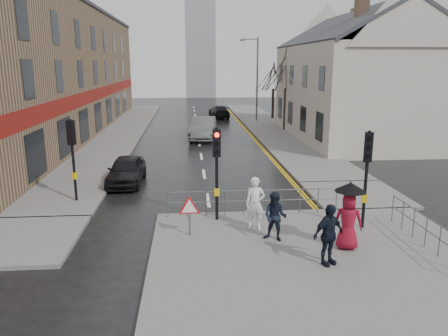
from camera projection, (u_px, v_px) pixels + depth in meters
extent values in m
plane|color=black|center=(212.00, 225.00, 15.80)|extent=(120.00, 120.00, 0.00)
cube|color=#605E5B|center=(322.00, 263.00, 12.63)|extent=(10.00, 9.00, 0.14)
cube|color=#605E5B|center=(122.00, 130.00, 37.55)|extent=(4.00, 44.00, 0.14)
cube|color=#605E5B|center=(267.00, 125.00, 40.53)|extent=(4.00, 40.00, 0.14)
cube|color=#605E5B|center=(355.00, 195.00, 19.21)|extent=(4.00, 4.20, 0.14)
cube|color=#605E5B|center=(16.00, 240.00, 14.30)|extent=(4.00, 4.20, 0.14)
cube|color=#86664D|center=(47.00, 72.00, 34.98)|extent=(8.00, 42.00, 10.00)
cube|color=#B9AFA1|center=(355.00, 93.00, 33.38)|extent=(9.00, 16.00, 7.00)
cube|color=#86664D|center=(362.00, 7.00, 28.05)|extent=(0.70, 0.90, 1.80)
cube|color=#86664D|center=(356.00, 20.00, 36.02)|extent=(0.70, 0.90, 1.80)
cube|color=gray|center=(200.00, 43.00, 73.88)|extent=(5.00, 5.00, 18.00)
cylinder|color=black|center=(217.00, 174.00, 15.58)|extent=(0.11, 0.11, 3.40)
cube|color=black|center=(217.00, 143.00, 15.31)|extent=(0.28, 0.22, 1.00)
cylinder|color=#FF0C07|center=(217.00, 135.00, 15.10)|extent=(0.16, 0.04, 0.16)
cylinder|color=black|center=(217.00, 143.00, 15.18)|extent=(0.16, 0.04, 0.16)
cylinder|color=black|center=(217.00, 152.00, 15.25)|extent=(0.16, 0.04, 0.16)
cube|color=gold|center=(217.00, 192.00, 15.73)|extent=(0.18, 0.14, 0.28)
cylinder|color=black|center=(366.00, 180.00, 14.82)|extent=(0.11, 0.11, 3.40)
cube|color=black|center=(368.00, 147.00, 14.55)|extent=(0.34, 0.30, 1.00)
cylinder|color=black|center=(369.00, 139.00, 14.35)|extent=(0.16, 0.09, 0.16)
cylinder|color=black|center=(369.00, 148.00, 14.42)|extent=(0.16, 0.09, 0.16)
cylinder|color=black|center=(368.00, 157.00, 14.49)|extent=(0.16, 0.09, 0.16)
cube|color=gold|center=(364.00, 198.00, 14.97)|extent=(0.22, 0.19, 0.28)
cylinder|color=black|center=(73.00, 160.00, 17.84)|extent=(0.11, 0.11, 3.40)
cube|color=black|center=(71.00, 133.00, 17.57)|extent=(0.34, 0.30, 1.00)
cylinder|color=black|center=(72.00, 125.00, 17.63)|extent=(0.16, 0.09, 0.16)
cylinder|color=black|center=(73.00, 132.00, 17.70)|extent=(0.16, 0.09, 0.16)
cylinder|color=black|center=(74.00, 139.00, 17.77)|extent=(0.16, 0.09, 0.16)
cube|color=gold|center=(75.00, 176.00, 17.99)|extent=(0.22, 0.19, 0.28)
cylinder|color=#595B5E|center=(168.00, 204.00, 16.10)|extent=(0.04, 0.04, 1.00)
cylinder|color=#595B5E|center=(354.00, 199.00, 16.67)|extent=(0.04, 0.04, 1.00)
cylinder|color=#595B5E|center=(263.00, 190.00, 16.28)|extent=(7.10, 0.04, 0.04)
cylinder|color=#595B5E|center=(263.00, 201.00, 16.38)|extent=(7.10, 0.04, 0.04)
cylinder|color=#595B5E|center=(393.00, 208.00, 15.69)|extent=(0.04, 0.04, 1.00)
cylinder|color=#595B5E|center=(428.00, 218.00, 13.40)|extent=(0.04, 4.50, 0.04)
cylinder|color=#595B5E|center=(426.00, 230.00, 13.50)|extent=(0.04, 4.50, 0.04)
cylinder|color=#595B5E|center=(190.00, 223.00, 14.44)|extent=(0.06, 0.06, 0.85)
cylinder|color=red|center=(189.00, 208.00, 14.32)|extent=(0.80, 0.03, 0.80)
cylinder|color=white|center=(189.00, 208.00, 14.30)|extent=(0.60, 0.03, 0.60)
cylinder|color=#595B5E|center=(257.00, 80.00, 42.44)|extent=(0.16, 0.16, 8.00)
cylinder|color=#595B5E|center=(251.00, 39.00, 41.49)|extent=(1.40, 0.10, 0.10)
cube|color=#595B5E|center=(242.00, 40.00, 41.45)|extent=(0.50, 0.25, 0.18)
cylinder|color=#2E1E19|center=(285.00, 109.00, 37.27)|extent=(0.26, 0.26, 3.50)
cylinder|color=#2E1E19|center=(273.00, 104.00, 45.12)|extent=(0.26, 0.26, 3.00)
imported|color=silver|center=(255.00, 203.00, 14.91)|extent=(0.74, 0.56, 1.82)
imported|color=black|center=(275.00, 217.00, 13.93)|extent=(0.97, 0.90, 1.59)
imported|color=maroon|center=(348.00, 221.00, 13.28)|extent=(1.01, 0.82, 1.77)
cylinder|color=black|center=(348.00, 218.00, 13.26)|extent=(0.02, 0.02, 1.97)
cone|color=black|center=(351.00, 187.00, 13.02)|extent=(0.96, 0.96, 0.28)
imported|color=black|center=(328.00, 235.00, 12.23)|extent=(1.13, 0.84, 1.78)
imported|color=black|center=(126.00, 170.00, 21.10)|extent=(1.73, 3.98, 1.33)
imported|color=#515457|center=(203.00, 128.00, 33.47)|extent=(2.37, 5.27, 1.68)
imported|color=black|center=(219.00, 111.00, 46.87)|extent=(2.22, 4.61, 1.30)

